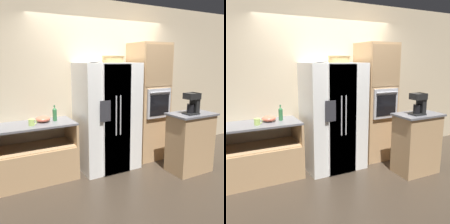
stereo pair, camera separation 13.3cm
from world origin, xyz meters
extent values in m
plane|color=#382D23|center=(0.00, 0.00, 0.00)|extent=(20.00, 20.00, 0.00)
cube|color=beige|center=(0.00, 0.44, 1.40)|extent=(12.00, 0.06, 2.80)
cube|color=tan|center=(-1.40, 0.11, 0.26)|extent=(1.44, 0.59, 0.52)
cube|color=tan|center=(-1.40, 0.11, 0.53)|extent=(1.39, 0.55, 0.02)
cube|color=tan|center=(-0.70, 0.11, 0.69)|extent=(0.04, 0.59, 0.34)
cube|color=slate|center=(-1.40, 0.11, 0.87)|extent=(1.44, 0.59, 0.03)
cube|color=white|center=(-0.09, 0.06, 0.88)|extent=(0.97, 0.70, 1.77)
cube|color=white|center=(-0.10, -0.30, 0.88)|extent=(0.48, 0.02, 1.73)
cube|color=white|center=(-0.08, -0.30, 0.88)|extent=(0.48, 0.02, 1.73)
cylinder|color=#B2B2B7|center=(-0.13, -0.33, 0.97)|extent=(0.02, 0.02, 0.62)
cylinder|color=#B2B2B7|center=(-0.05, -0.33, 0.97)|extent=(0.02, 0.02, 0.62)
cube|color=#2D2D33|center=(-0.31, -0.32, 1.06)|extent=(0.17, 0.01, 0.32)
cube|color=tan|center=(0.79, 0.11, 1.05)|extent=(0.60, 0.60, 2.10)
cube|color=#ADADB2|center=(0.79, -0.21, 1.07)|extent=(0.49, 0.04, 0.51)
cube|color=black|center=(0.79, -0.23, 1.04)|extent=(0.40, 0.01, 0.36)
cylinder|color=#B2B2B7|center=(0.79, -0.24, 1.27)|extent=(0.43, 0.02, 0.02)
cube|color=#A68259|center=(0.79, -0.19, 1.72)|extent=(0.57, 0.01, 0.70)
cube|color=tan|center=(1.02, -0.75, 0.47)|extent=(0.67, 0.44, 0.95)
cube|color=slate|center=(1.02, -0.75, 0.96)|extent=(0.73, 0.48, 0.03)
cylinder|color=tan|center=(-0.02, -0.02, 1.82)|extent=(0.34, 0.34, 0.10)
torus|color=tan|center=(-0.02, -0.02, 1.87)|extent=(0.36, 0.36, 0.03)
ellipsoid|color=white|center=(-0.29, 0.11, 1.80)|extent=(0.25, 0.25, 0.06)
cylinder|color=#33723F|center=(-0.94, 0.15, 0.98)|extent=(0.06, 0.06, 0.18)
cone|color=#33723F|center=(-0.94, 0.15, 1.08)|extent=(0.06, 0.06, 0.04)
cylinder|color=#33723F|center=(-0.94, 0.15, 1.12)|extent=(0.02, 0.02, 0.03)
cylinder|color=#B2D166|center=(-1.32, 0.02, 0.93)|extent=(0.08, 0.08, 0.09)
torus|color=#B2D166|center=(-1.27, 0.02, 0.93)|extent=(0.06, 0.01, 0.06)
ellipsoid|color=#DB664C|center=(-1.12, 0.16, 0.93)|extent=(0.21, 0.21, 0.09)
cube|color=black|center=(0.94, -0.80, 0.99)|extent=(0.22, 0.18, 0.02)
cylinder|color=black|center=(0.93, -0.80, 1.07)|extent=(0.11, 0.11, 0.14)
cube|color=black|center=(1.01, -0.80, 1.14)|extent=(0.08, 0.15, 0.33)
cube|color=black|center=(0.94, -0.80, 1.26)|extent=(0.22, 0.18, 0.09)
camera|label=1|loc=(-1.96, -3.55, 1.80)|focal=40.00mm
camera|label=2|loc=(-1.84, -3.61, 1.80)|focal=40.00mm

